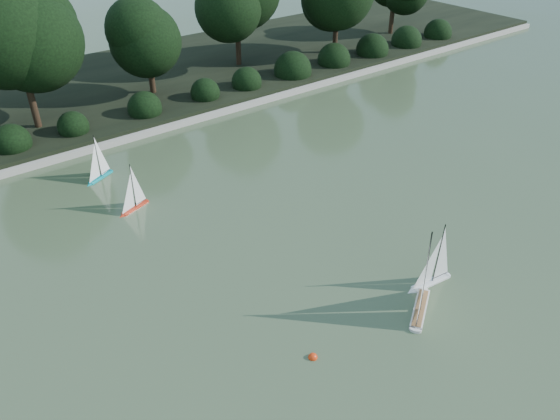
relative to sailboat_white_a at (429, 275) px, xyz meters
The scene contains 10 objects.
ground 1.03m from the sailboat_white_a, 140.23° to the left, with size 80.00×80.00×0.00m, color #334529.
pond_coping 9.68m from the sailboat_white_a, 94.59° to the left, with size 40.00×0.35×0.18m, color gray.
far_bank 13.67m from the sailboat_white_a, 93.25° to the left, with size 40.00×8.00×0.30m, color black.
tree_line 12.33m from the sailboat_white_a, 87.83° to the left, with size 26.31×3.93×4.39m.
shrub_hedge 10.57m from the sailboat_white_a, 94.20° to the left, with size 29.10×1.10×1.10m.
sailboat_white_a is the anchor object (origin of this frame).
sailboat_white_b 0.68m from the sailboat_white_a, 151.09° to the right, with size 1.27×0.88×1.90m.
sailboat_orange 6.91m from the sailboat_white_a, 119.19° to the left, with size 0.90×0.42×1.25m.
sailboat_teal 8.65m from the sailboat_white_a, 113.38° to the left, with size 0.89×0.52×1.28m.
race_buoy 2.99m from the sailboat_white_a, behind, with size 0.16×0.16×0.16m, color red.
Camera 1 is at (-6.50, -5.32, 6.98)m, focal length 35.00 mm.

